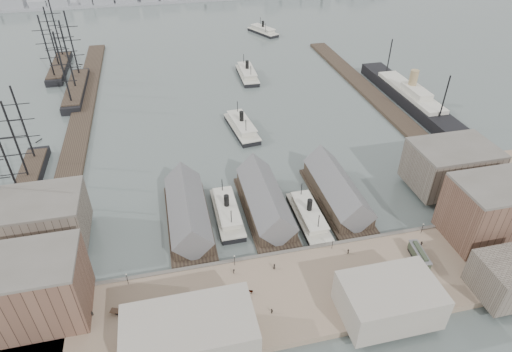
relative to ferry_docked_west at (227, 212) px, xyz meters
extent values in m
plane|color=#4C5855|center=(13.00, -17.10, -2.24)|extent=(900.00, 900.00, 0.00)
cube|color=#846E59|center=(13.00, -37.10, -1.24)|extent=(180.00, 30.00, 2.00)
cube|color=#59544C|center=(13.00, -22.30, -1.09)|extent=(180.00, 1.20, 2.30)
cube|color=#2D231C|center=(-55.00, 82.90, -1.44)|extent=(10.00, 220.00, 1.60)
cube|color=#2D231C|center=(91.00, 72.90, -1.44)|extent=(10.00, 180.00, 1.60)
cube|color=#2D231C|center=(-13.00, -1.10, -1.64)|extent=(14.00, 42.00, 1.20)
cube|color=#2D231C|center=(-13.00, -0.10, 1.46)|extent=(12.00, 36.00, 5.00)
cube|color=#59595B|center=(-13.00, -0.10, 4.06)|extent=(12.60, 37.00, 12.60)
cube|color=#2D231C|center=(13.00, -1.10, -1.64)|extent=(14.00, 42.00, 1.20)
cube|color=#2D231C|center=(13.00, -0.10, 1.46)|extent=(12.00, 36.00, 5.00)
cube|color=#59595B|center=(13.00, -0.10, 4.06)|extent=(12.60, 37.00, 12.60)
cube|color=#2D231C|center=(39.00, -1.10, -1.64)|extent=(14.00, 42.00, 1.20)
cube|color=#2D231C|center=(39.00, -0.10, 1.46)|extent=(12.00, 36.00, 5.00)
cube|color=#59595B|center=(39.00, -0.10, 4.06)|extent=(12.60, 37.00, 12.60)
cube|color=brown|center=(-57.00, -29.10, 8.76)|extent=(32.00, 18.00, 18.00)
cube|color=#60564C|center=(-57.00, 0.90, 6.76)|extent=(26.00, 20.00, 14.00)
cube|color=brown|center=(79.00, -29.10, 9.26)|extent=(30.00, 18.00, 19.00)
cube|color=#60564C|center=(81.00, -2.10, 7.26)|extent=(28.00, 20.00, 15.00)
cube|color=gray|center=(33.00, -49.10, 4.76)|extent=(24.00, 16.00, 10.00)
cube|color=gray|center=(-17.00, -49.10, 5.76)|extent=(30.00, 16.00, 12.00)
cube|color=#60564C|center=(68.00, -50.10, 5.26)|extent=(18.00, 14.00, 11.00)
cylinder|color=black|center=(-32.00, -24.10, 1.56)|extent=(0.16, 0.16, 3.60)
sphere|color=beige|center=(-32.00, -24.10, 3.46)|extent=(0.44, 0.44, 0.44)
cylinder|color=black|center=(-2.00, -24.10, 1.56)|extent=(0.16, 0.16, 3.60)
sphere|color=beige|center=(-2.00, -24.10, 3.46)|extent=(0.44, 0.44, 0.44)
cylinder|color=black|center=(28.00, -24.10, 1.56)|extent=(0.16, 0.16, 3.60)
sphere|color=beige|center=(28.00, -24.10, 3.46)|extent=(0.44, 0.44, 0.44)
cylinder|color=black|center=(58.00, -24.10, 1.56)|extent=(0.16, 0.16, 3.60)
sphere|color=beige|center=(58.00, -24.10, 3.46)|extent=(0.44, 0.44, 0.44)
cube|color=gray|center=(-132.16, 312.90, 2.90)|extent=(20.65, 14.00, 10.28)
cube|color=gray|center=(-110.57, 312.90, 1.38)|extent=(14.71, 14.00, 7.23)
cube|color=gray|center=(-56.86, 312.90, 2.08)|extent=(18.06, 14.00, 8.64)
cube|color=black|center=(0.00, 0.00, -1.38)|extent=(7.65, 26.78, 1.72)
cube|color=beige|center=(0.00, 0.00, -0.14)|extent=(8.03, 26.78, 0.48)
cube|color=beige|center=(0.00, 0.00, 1.20)|extent=(6.22, 19.13, 2.10)
cube|color=beige|center=(0.00, 0.00, 2.54)|extent=(6.69, 21.04, 0.38)
cylinder|color=black|center=(0.00, 0.00, 4.64)|extent=(1.72, 1.72, 4.30)
cylinder|color=black|center=(0.00, 8.61, 4.45)|extent=(0.29, 0.29, 5.74)
cylinder|color=black|center=(0.00, -8.61, 4.45)|extent=(0.29, 0.29, 5.74)
cube|color=black|center=(26.00, -8.26, -1.39)|extent=(7.56, 26.48, 1.70)
cube|color=beige|center=(26.00, -8.26, -0.16)|extent=(7.94, 26.48, 0.47)
cube|color=beige|center=(26.00, -8.26, 1.16)|extent=(6.15, 18.91, 2.08)
cube|color=beige|center=(26.00, -8.26, 2.49)|extent=(6.62, 20.80, 0.38)
cylinder|color=black|center=(26.00, -8.26, 4.57)|extent=(1.70, 1.70, 4.26)
cylinder|color=black|center=(26.00, 0.25, 4.38)|extent=(0.28, 0.28, 5.67)
cylinder|color=black|center=(26.00, -16.77, 4.38)|extent=(0.28, 0.28, 5.67)
cube|color=black|center=(16.76, 57.18, -1.31)|extent=(11.45, 29.81, 1.87)
cube|color=beige|center=(16.76, 57.18, 0.04)|extent=(11.86, 29.86, 0.52)
cube|color=beige|center=(16.76, 57.18, 1.50)|extent=(8.99, 21.39, 2.28)
cube|color=beige|center=(16.76, 57.18, 2.95)|extent=(9.73, 23.51, 0.42)
cylinder|color=black|center=(16.76, 57.18, 5.24)|extent=(1.87, 1.87, 4.67)
cylinder|color=black|center=(16.76, 66.53, 5.03)|extent=(0.31, 0.31, 6.23)
cylinder|color=black|center=(16.76, 47.83, 5.03)|extent=(0.31, 0.31, 6.23)
cube|color=black|center=(32.45, 118.13, -1.29)|extent=(9.21, 29.77, 1.90)
cube|color=beige|center=(32.45, 118.13, 0.08)|extent=(9.63, 29.78, 0.53)
cube|color=beige|center=(32.45, 118.13, 1.56)|extent=(7.41, 21.28, 2.32)
cube|color=beige|center=(32.45, 118.13, 3.04)|extent=(7.99, 23.41, 0.42)
cylinder|color=black|center=(32.45, 118.13, 5.36)|extent=(1.90, 1.90, 4.75)
cylinder|color=black|center=(32.45, 127.63, 5.15)|extent=(0.32, 0.32, 6.33)
cylinder|color=black|center=(32.45, 108.63, 5.15)|extent=(0.32, 0.32, 6.33)
cube|color=black|center=(61.24, 197.16, -1.37)|extent=(18.47, 27.84, 1.74)
cube|color=beige|center=(61.24, 197.16, -0.11)|extent=(18.82, 28.00, 0.48)
cube|color=beige|center=(61.24, 197.16, 1.24)|extent=(13.88, 20.21, 2.13)
cube|color=beige|center=(61.24, 197.16, 2.60)|extent=(15.14, 22.17, 0.39)
cylinder|color=black|center=(61.24, 197.16, 4.73)|extent=(1.74, 1.74, 4.36)
cylinder|color=black|center=(61.24, 205.87, 4.54)|extent=(0.29, 0.29, 5.81)
cylinder|color=black|center=(61.24, 188.45, 4.54)|extent=(0.29, 0.29, 5.81)
cube|color=black|center=(-68.64, 29.71, -0.61)|extent=(8.14, 56.06, 3.25)
cube|color=#2D231C|center=(-68.64, 29.71, 1.29)|extent=(7.69, 50.45, 0.54)
cylinder|color=black|center=(-68.64, 23.17, 15.84)|extent=(0.72, 0.72, 30.74)
cylinder|color=black|center=(-68.64, 36.25, 15.84)|extent=(0.72, 0.72, 30.74)
cylinder|color=black|center=(-68.64, 49.33, 15.84)|extent=(0.72, 0.72, 30.74)
cube|color=black|center=(-60.24, 117.52, -0.40)|extent=(9.21, 53.20, 3.68)
cube|color=#2D231C|center=(-60.24, 117.52, 1.75)|extent=(8.70, 47.88, 0.61)
cylinder|color=black|center=(-60.24, 98.90, 18.22)|extent=(0.82, 0.82, 34.78)
cylinder|color=black|center=(-60.24, 117.52, 18.22)|extent=(0.82, 0.82, 34.78)
cylinder|color=black|center=(-60.24, 136.13, 18.22)|extent=(0.82, 0.82, 34.78)
cube|color=black|center=(-73.39, 153.66, -0.47)|extent=(8.87, 49.26, 3.55)
cube|color=#2D231C|center=(-73.39, 153.66, 1.60)|extent=(8.37, 44.33, 0.59)
cylinder|color=black|center=(-73.39, 136.42, 17.46)|extent=(0.79, 0.79, 33.50)
cylinder|color=black|center=(-73.39, 153.66, 17.46)|extent=(0.79, 0.79, 33.50)
cylinder|color=black|center=(-73.39, 170.90, 17.46)|extent=(0.79, 0.79, 33.50)
cube|color=black|center=(105.00, 66.46, 0.52)|extent=(11.95, 87.29, 5.51)
cube|color=beige|center=(105.00, 66.46, 4.19)|extent=(10.11, 50.54, 1.84)
cube|color=beige|center=(105.00, 61.87, 6.49)|extent=(7.35, 18.38, 2.76)
cylinder|color=tan|center=(105.00, 66.46, 10.62)|extent=(4.04, 4.04, 9.19)
cube|color=black|center=(50.76, -34.54, 0.15)|extent=(3.31, 9.58, 0.79)
cube|color=#303929|center=(50.76, -34.54, 1.84)|extent=(3.46, 10.09, 2.57)
cube|color=#59595B|center=(50.76, -34.54, 3.27)|extent=(3.70, 10.50, 0.30)
imported|color=black|center=(-32.59, -32.52, 0.54)|extent=(1.79, 1.70, 1.55)
cube|color=#3F2D21|center=(-34.99, -33.53, 0.66)|extent=(2.98, 2.39, 0.25)
cylinder|color=black|center=(-34.71, -34.18, 0.31)|extent=(1.04, 0.50, 1.10)
cylinder|color=black|center=(-35.26, -32.89, 0.31)|extent=(1.04, 0.50, 1.10)
imported|color=black|center=(-0.04, -35.26, 0.61)|extent=(2.22, 1.60, 1.71)
cube|color=#3F2D21|center=(-2.46, -36.21, 0.66)|extent=(2.97, 2.34, 0.25)
cylinder|color=black|center=(-2.21, -36.86, 0.31)|extent=(1.05, 0.48, 1.10)
cylinder|color=black|center=(-2.72, -35.56, 0.31)|extent=(1.05, 0.48, 1.10)
imported|color=black|center=(28.00, -39.56, 0.60)|extent=(1.84, 2.01, 1.69)
cube|color=#3F2D21|center=(25.50, -40.27, 0.66)|extent=(2.91, 2.16, 0.25)
cylinder|color=black|center=(25.69, -40.94, 0.31)|extent=(1.08, 0.38, 1.10)
cylinder|color=black|center=(25.31, -39.60, 0.31)|extent=(1.08, 0.38, 1.10)
imported|color=black|center=(-40.78, -32.94, 0.62)|extent=(0.78, 0.73, 1.73)
imported|color=black|center=(-25.16, -33.61, 0.62)|extent=(1.02, 0.92, 1.73)
imported|color=black|center=(-2.80, -27.17, 0.57)|extent=(1.00, 1.21, 1.62)
imported|color=black|center=(4.21, -42.54, 0.57)|extent=(0.82, 1.02, 1.61)
imported|color=black|center=(8.82, -27.98, 0.66)|extent=(0.99, 1.05, 1.81)
imported|color=black|center=(27.56, -34.28, 0.62)|extent=(0.65, 0.49, 1.72)
imported|color=black|center=(31.77, -27.18, 0.63)|extent=(1.07, 1.05, 1.74)
imported|color=black|center=(49.74, -43.78, 0.57)|extent=(1.17, 0.84, 1.63)
imported|color=black|center=(55.05, -29.05, 0.62)|extent=(0.72, 1.09, 1.72)
camera|label=1|loc=(-15.68, -109.87, 92.21)|focal=30.00mm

